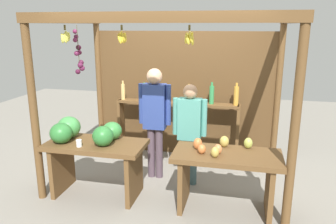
# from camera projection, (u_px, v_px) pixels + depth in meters

# --- Properties ---
(ground_plane) EXTENTS (12.00, 12.00, 0.00)m
(ground_plane) POSITION_uv_depth(u_px,v_px,m) (171.00, 177.00, 5.06)
(ground_plane) COLOR gray
(ground_plane) RESTS_ON ground
(market_stall) EXTENTS (3.23, 2.08, 2.39)m
(market_stall) POSITION_uv_depth(u_px,v_px,m) (177.00, 82.00, 5.14)
(market_stall) COLOR brown
(market_stall) RESTS_ON ground
(fruit_counter_left) EXTENTS (1.31, 0.66, 1.04)m
(fruit_counter_left) POSITION_uv_depth(u_px,v_px,m) (90.00, 145.00, 4.41)
(fruit_counter_left) COLOR brown
(fruit_counter_left) RESTS_ON ground
(fruit_counter_right) EXTENTS (1.30, 0.64, 0.89)m
(fruit_counter_right) POSITION_uv_depth(u_px,v_px,m) (226.00, 168.00, 4.05)
(fruit_counter_right) COLOR brown
(fruit_counter_right) RESTS_ON ground
(bottle_shelf_unit) EXTENTS (2.07, 0.22, 1.36)m
(bottle_shelf_unit) POSITION_uv_depth(u_px,v_px,m) (178.00, 113.00, 5.56)
(bottle_shelf_unit) COLOR brown
(bottle_shelf_unit) RESTS_ON ground
(vendor_man) EXTENTS (0.48, 0.22, 1.65)m
(vendor_man) POSITION_uv_depth(u_px,v_px,m) (155.00, 114.00, 4.83)
(vendor_man) COLOR #503F4A
(vendor_man) RESTS_ON ground
(vendor_woman) EXTENTS (0.48, 0.20, 1.47)m
(vendor_woman) POSITION_uv_depth(u_px,v_px,m) (190.00, 127.00, 4.64)
(vendor_woman) COLOR #3C595E
(vendor_woman) RESTS_ON ground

